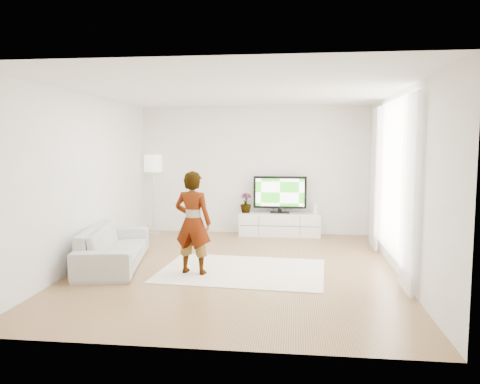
# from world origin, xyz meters

# --- Properties ---
(floor) EXTENTS (6.00, 6.00, 0.00)m
(floor) POSITION_xyz_m (0.00, 0.00, 0.00)
(floor) COLOR #AC824E
(floor) RESTS_ON ground
(ceiling) EXTENTS (6.00, 6.00, 0.00)m
(ceiling) POSITION_xyz_m (0.00, 0.00, 2.80)
(ceiling) COLOR white
(ceiling) RESTS_ON wall_back
(wall_left) EXTENTS (0.02, 6.00, 2.80)m
(wall_left) POSITION_xyz_m (-2.50, 0.00, 1.40)
(wall_left) COLOR white
(wall_left) RESTS_ON floor
(wall_right) EXTENTS (0.02, 6.00, 2.80)m
(wall_right) POSITION_xyz_m (2.50, 0.00, 1.40)
(wall_right) COLOR white
(wall_right) RESTS_ON floor
(wall_back) EXTENTS (5.00, 0.02, 2.80)m
(wall_back) POSITION_xyz_m (0.00, 3.00, 1.40)
(wall_back) COLOR white
(wall_back) RESTS_ON floor
(wall_front) EXTENTS (5.00, 0.02, 2.80)m
(wall_front) POSITION_xyz_m (0.00, -3.00, 1.40)
(wall_front) COLOR white
(wall_front) RESTS_ON floor
(window) EXTENTS (0.01, 2.60, 2.50)m
(window) POSITION_xyz_m (2.48, 0.30, 1.45)
(window) COLOR white
(window) RESTS_ON wall_right
(curtain_near) EXTENTS (0.04, 0.70, 2.60)m
(curtain_near) POSITION_xyz_m (2.40, -1.00, 1.35)
(curtain_near) COLOR white
(curtain_near) RESTS_ON floor
(curtain_far) EXTENTS (0.04, 0.70, 2.60)m
(curtain_far) POSITION_xyz_m (2.40, 1.60, 1.35)
(curtain_far) COLOR white
(curtain_far) RESTS_ON floor
(media_console) EXTENTS (1.74, 0.50, 0.49)m
(media_console) POSITION_xyz_m (0.60, 2.76, 0.25)
(media_console) COLOR white
(media_console) RESTS_ON floor
(television) EXTENTS (1.15, 0.23, 0.80)m
(television) POSITION_xyz_m (0.60, 2.79, 0.92)
(television) COLOR black
(television) RESTS_ON media_console
(game_console) EXTENTS (0.06, 0.18, 0.24)m
(game_console) POSITION_xyz_m (1.36, 2.76, 0.61)
(game_console) COLOR white
(game_console) RESTS_ON media_console
(potted_plant) EXTENTS (0.31, 0.31, 0.43)m
(potted_plant) POSITION_xyz_m (-0.14, 2.77, 0.70)
(potted_plant) COLOR #3F7238
(potted_plant) RESTS_ON media_console
(rug) EXTENTS (2.65, 1.99, 0.01)m
(rug) POSITION_xyz_m (0.11, -0.17, 0.01)
(rug) COLOR white
(rug) RESTS_ON floor
(player) EXTENTS (0.63, 0.47, 1.58)m
(player) POSITION_xyz_m (-0.62, -0.41, 0.80)
(player) COLOR #334772
(player) RESTS_ON rug
(sofa) EXTENTS (1.25, 2.32, 0.64)m
(sofa) POSITION_xyz_m (-2.02, -0.06, 0.32)
(sofa) COLOR #B7B6B1
(sofa) RESTS_ON floor
(floor_lamp) EXTENTS (0.39, 0.39, 1.75)m
(floor_lamp) POSITION_xyz_m (-2.20, 2.70, 1.48)
(floor_lamp) COLOR silver
(floor_lamp) RESTS_ON floor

